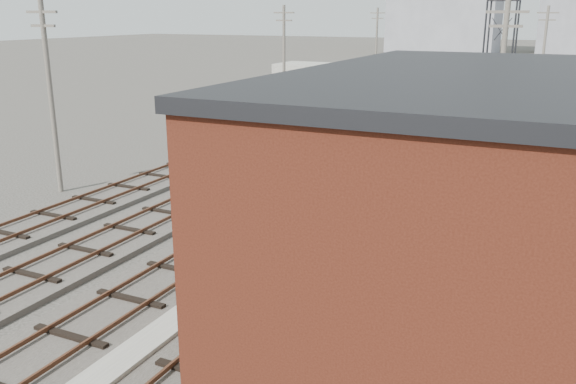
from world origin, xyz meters
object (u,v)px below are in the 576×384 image
Objects in this scene: site_trailer at (408,96)px; car_silver at (290,94)px; car_red at (219,114)px; signal_mast at (233,316)px; car_grey at (322,93)px; switch_stand at (274,148)px.

car_silver is (-11.77, 0.24, -0.53)m from site_trailer.
signal_mast is at bearing -161.13° from car_red.
car_grey is at bearing -38.93° from car_silver.
switch_stand is 0.19× the size of site_trailer.
car_silver is at bearing 112.04° from switch_stand.
car_grey reaches higher than car_red.
signal_mast is 0.78× the size of car_grey.
car_silver is (-19.45, 44.05, -1.43)m from signal_mast.
car_red is 12.74m from car_silver.
signal_mast reaches higher than car_grey.
switch_stand is at bearing -143.49° from car_grey.
site_trailer is at bearing 99.94° from signal_mast.
car_red is at bearing -168.29° from car_grey.
signal_mast is 37.01m from car_red.
car_silver reaches higher than car_grey.
site_trailer is 11.78m from car_silver.
signal_mast is 0.80× the size of car_silver.
signal_mast is 3.14× the size of switch_stand.
site_trailer is 1.38× the size of car_silver.
site_trailer is at bearing -57.04° from car_red.
site_trailer is 17.33m from car_red.
site_trailer is 1.71× the size of car_red.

